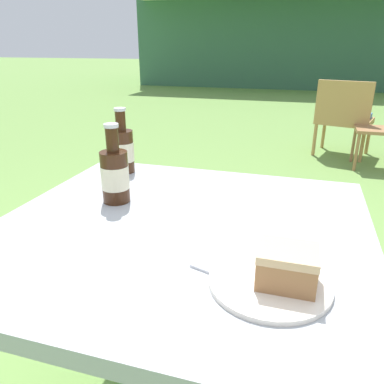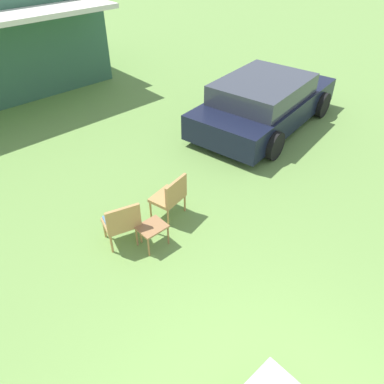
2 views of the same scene
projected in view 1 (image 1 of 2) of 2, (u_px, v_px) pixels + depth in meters
cabin_building at (305, 34)px, 11.18m from camera, size 9.16×5.02×2.84m
wicker_chair_cushioned at (344, 115)px, 3.97m from camera, size 0.64×0.57×0.81m
garden_side_table at (379, 134)px, 3.61m from camera, size 0.44×0.36×0.39m
patio_table at (181, 245)px, 0.97m from camera, size 0.94×0.90×0.72m
cake_on_plate at (279, 273)px, 0.70m from camera, size 0.23×0.23×0.08m
cola_bottle_near at (115, 174)px, 1.06m from camera, size 0.08×0.08×0.23m
cola_bottle_far at (122, 149)px, 1.31m from camera, size 0.08×0.08×0.23m
fork at (233, 280)px, 0.72m from camera, size 0.19×0.07×0.01m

